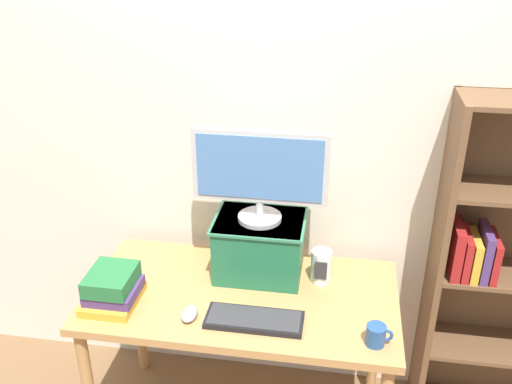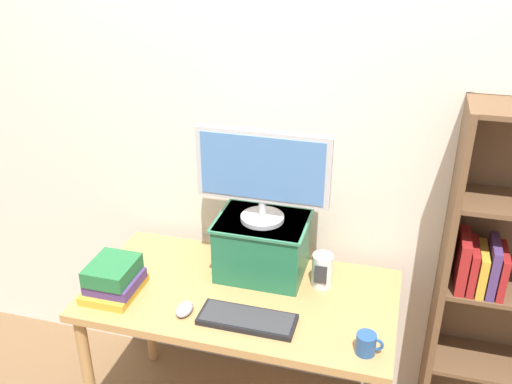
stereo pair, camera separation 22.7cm
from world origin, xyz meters
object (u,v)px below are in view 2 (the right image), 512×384
desk (241,309)px  desk_speaker (322,270)px  book_stack (114,279)px  computer_mouse (184,309)px  coffee_mug (367,344)px  computer_monitor (263,172)px  keyboard (247,319)px  riser_box (262,245)px

desk → desk_speaker: (0.32, 0.14, 0.17)m
desk_speaker → book_stack: bearing=-161.0°
desk_speaker → desk: bearing=-156.5°
computer_mouse → book_stack: 0.34m
book_stack → coffee_mug: bearing=-4.6°
computer_mouse → book_stack: size_ratio=0.42×
computer_monitor → book_stack: 0.77m
desk → coffee_mug: 0.61m
book_stack → coffee_mug: book_stack is taller
desk → coffee_mug: coffee_mug is taller
keyboard → book_stack: (-0.60, 0.03, 0.06)m
coffee_mug → desk_speaker: 0.44m
desk → computer_monitor: computer_monitor is taller
riser_box → book_stack: riser_box is taller
computer_monitor → coffee_mug: 0.79m
coffee_mug → keyboard: bearing=173.7°
desk → computer_monitor: size_ratio=2.31×
computer_monitor → riser_box: bearing=90.0°
keyboard → coffee_mug: (0.47, -0.05, 0.03)m
keyboard → computer_mouse: bearing=-177.2°
desk → keyboard: (0.08, -0.18, 0.10)m
coffee_mug → desk: bearing=157.1°
desk → computer_monitor: bearing=73.6°
riser_box → book_stack: 0.65m
computer_mouse → keyboard: bearing=2.8°
computer_monitor → book_stack: computer_monitor is taller
computer_monitor → book_stack: size_ratio=2.27×
desk_speaker → computer_monitor: bearing=174.2°
computer_monitor → keyboard: 0.60m
desk → computer_mouse: (-0.18, -0.19, 0.11)m
riser_box → coffee_mug: size_ratio=3.88×
desk → book_stack: book_stack is taller
keyboard → computer_monitor: bearing=95.5°
riser_box → coffee_mug: 0.65m
riser_box → computer_monitor: computer_monitor is taller
computer_mouse → desk: bearing=47.8°
keyboard → book_stack: 0.60m
desk → desk_speaker: size_ratio=8.65×
riser_box → computer_mouse: 0.45m
computer_monitor → keyboard: size_ratio=1.47×
computer_monitor → keyboard: bearing=-84.5°
book_stack → coffee_mug: (1.06, -0.09, -0.03)m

